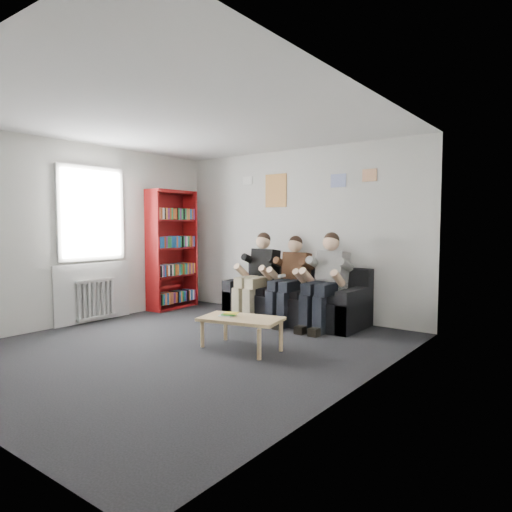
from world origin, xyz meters
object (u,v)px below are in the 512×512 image
at_px(bookshelf, 172,250).
at_px(coffee_table, 241,321).
at_px(person_right, 325,282).
at_px(person_middle, 289,280).
at_px(person_left, 257,276).
at_px(sofa, 296,301).

relative_size(bookshelf, coffee_table, 2.18).
bearing_deg(person_right, person_middle, -174.23).
bearing_deg(coffee_table, person_left, 121.09).
distance_m(sofa, person_left, 0.74).
bearing_deg(sofa, coffee_table, -79.38).
xyz_separation_m(sofa, coffee_table, (0.33, -1.75, 0.03)).
relative_size(sofa, bookshelf, 1.04).
bearing_deg(bookshelf, person_left, 1.31).
relative_size(person_left, person_middle, 1.03).
xyz_separation_m(sofa, bookshelf, (-2.32, -0.40, 0.74)).
xyz_separation_m(sofa, person_left, (-0.61, -0.20, 0.37)).
xyz_separation_m(bookshelf, person_middle, (2.32, 0.20, -0.39)).
relative_size(coffee_table, person_middle, 0.73).
relative_size(bookshelf, person_left, 1.53).
relative_size(sofa, person_right, 1.58).
xyz_separation_m(person_left, person_right, (1.21, -0.00, 0.01)).
bearing_deg(coffee_table, person_middle, 101.95).
height_order(person_left, person_middle, person_left).
height_order(sofa, person_left, person_left).
distance_m(bookshelf, coffee_table, 3.06).
xyz_separation_m(sofa, person_right, (0.61, -0.20, 0.38)).
distance_m(sofa, person_middle, 0.41).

